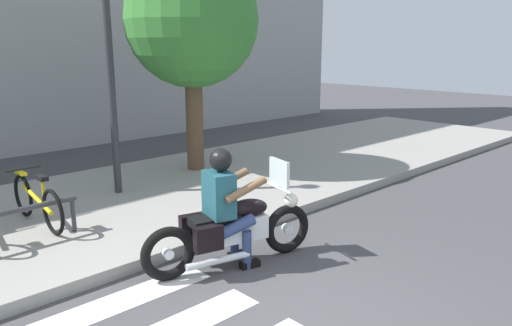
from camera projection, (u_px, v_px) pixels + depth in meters
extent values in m
cube|color=gray|center=(74.00, 215.00, 7.39)|extent=(24.00, 4.40, 0.15)
cube|color=white|center=(84.00, 315.00, 4.80)|extent=(2.80, 0.40, 0.01)
torus|color=black|center=(287.00, 229.00, 6.20)|extent=(0.63, 0.26, 0.63)
cylinder|color=silver|center=(287.00, 229.00, 6.20)|extent=(0.13, 0.12, 0.11)
torus|color=black|center=(168.00, 254.00, 5.45)|extent=(0.63, 0.26, 0.63)
cylinder|color=silver|center=(168.00, 254.00, 5.45)|extent=(0.13, 0.12, 0.11)
cube|color=silver|center=(231.00, 229.00, 5.79)|extent=(0.90, 0.48, 0.28)
ellipsoid|color=black|center=(247.00, 208.00, 5.84)|extent=(0.57, 0.40, 0.22)
cube|color=black|center=(214.00, 220.00, 5.66)|extent=(0.61, 0.41, 0.10)
cube|color=black|center=(193.00, 226.00, 5.79)|extent=(0.34, 0.20, 0.28)
cube|color=black|center=(209.00, 238.00, 5.41)|extent=(0.34, 0.20, 0.28)
cylinder|color=silver|center=(277.00, 187.00, 5.99)|extent=(0.18, 0.61, 0.03)
sphere|color=white|center=(291.00, 200.00, 6.14)|extent=(0.18, 0.18, 0.18)
cube|color=silver|center=(279.00, 173.00, 5.96)|extent=(0.14, 0.40, 0.32)
cylinder|color=silver|center=(218.00, 260.00, 5.58)|extent=(0.77, 0.27, 0.08)
cube|color=#1E4C59|center=(219.00, 194.00, 5.62)|extent=(0.35, 0.45, 0.52)
sphere|color=black|center=(221.00, 160.00, 5.54)|extent=(0.26, 0.26, 0.26)
cylinder|color=brown|center=(228.00, 181.00, 5.89)|extent=(0.53, 0.22, 0.26)
cylinder|color=brown|center=(246.00, 190.00, 5.52)|extent=(0.53, 0.22, 0.26)
cylinder|color=navy|center=(225.00, 218.00, 5.91)|extent=(0.46, 0.24, 0.24)
cylinder|color=navy|center=(234.00, 240.00, 6.04)|extent=(0.11, 0.11, 0.46)
cube|color=black|center=(237.00, 254.00, 6.10)|extent=(0.26, 0.16, 0.08)
cylinder|color=navy|center=(237.00, 226.00, 5.64)|extent=(0.46, 0.24, 0.24)
cylinder|color=navy|center=(247.00, 250.00, 5.77)|extent=(0.11, 0.11, 0.46)
cube|color=black|center=(250.00, 264.00, 5.83)|extent=(0.26, 0.16, 0.08)
torus|color=black|center=(23.00, 195.00, 7.06)|extent=(0.06, 0.61, 0.61)
torus|color=black|center=(53.00, 212.00, 6.35)|extent=(0.06, 0.61, 0.61)
cylinder|color=gold|center=(37.00, 199.00, 6.69)|extent=(0.07, 0.91, 0.25)
cylinder|color=gold|center=(43.00, 192.00, 6.48)|extent=(0.04, 0.04, 0.38)
cube|color=black|center=(42.00, 178.00, 6.44)|extent=(0.10, 0.20, 0.06)
cylinder|color=black|center=(23.00, 169.00, 6.90)|extent=(0.48, 0.04, 0.03)
cube|color=gold|center=(21.00, 173.00, 6.98)|extent=(0.08, 0.28, 0.04)
cylinder|color=#333338|center=(73.00, 215.00, 6.51)|extent=(0.06, 0.06, 0.45)
cylinder|color=#2D2D33|center=(112.00, 96.00, 7.92)|extent=(0.12, 0.12, 3.51)
cylinder|color=brown|center=(195.00, 123.00, 9.65)|extent=(0.33, 0.33, 2.12)
sphere|color=#387F33|center=(192.00, 20.00, 9.19)|extent=(2.49, 2.49, 2.49)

